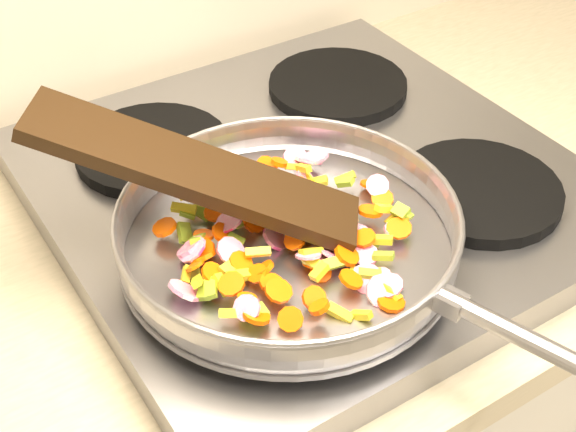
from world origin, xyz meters
TOP-DOWN VIEW (x-y plane):
  - cooktop at (-0.70, 1.67)m, footprint 0.60×0.60m
  - grate_fl at (-0.84, 1.52)m, footprint 0.19×0.19m
  - grate_fr at (-0.56, 1.52)m, footprint 0.19×0.19m
  - grate_bl at (-0.84, 1.81)m, footprint 0.19×0.19m
  - grate_br at (-0.56, 1.81)m, footprint 0.19×0.19m
  - saute_pan at (-0.80, 1.55)m, footprint 0.39×0.54m
  - vegetable_heap at (-0.81, 1.55)m, footprint 0.28×0.28m
  - wooden_spatula at (-0.87, 1.62)m, footprint 0.31×0.26m

SIDE VIEW (x-z plane):
  - cooktop at x=-0.70m, z-range 0.90..0.94m
  - grate_fl at x=-0.84m, z-range 0.94..0.96m
  - grate_fr at x=-0.56m, z-range 0.94..0.96m
  - grate_bl at x=-0.84m, z-range 0.94..0.96m
  - grate_br at x=-0.56m, z-range 0.94..0.96m
  - vegetable_heap at x=-0.81m, z-range 0.95..1.00m
  - saute_pan at x=-0.80m, z-range 0.96..1.01m
  - wooden_spatula at x=-0.87m, z-range 0.97..1.11m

